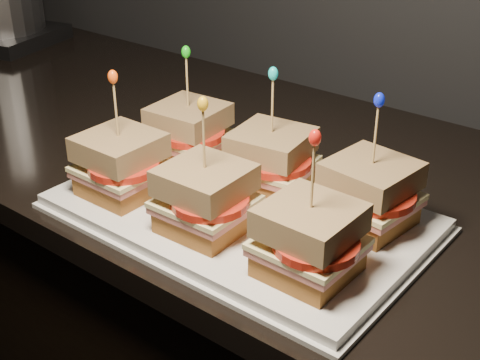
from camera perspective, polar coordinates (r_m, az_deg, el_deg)
The scene contains 46 objects.
granite_slab at distance 0.92m, azimuth 8.03°, elevation -1.27°, with size 2.63×0.63×0.03m, color black.
platter at distance 0.82m, azimuth -0.00°, elevation -2.85°, with size 0.44×0.27×0.02m, color white.
platter_rim at distance 0.82m, azimuth -0.00°, elevation -3.21°, with size 0.45×0.28×0.01m, color white.
sandwich_0_bread_bot at distance 0.93m, azimuth -4.31°, elevation 2.54°, with size 0.09×0.09×0.02m, color brown.
sandwich_0_ham at distance 0.93m, azimuth -4.35°, elevation 3.45°, with size 0.10×0.09×0.01m, color #C6695B.
sandwich_0_cheese at distance 0.92m, azimuth -4.36°, elevation 3.84°, with size 0.10×0.10×0.01m, color #F9EA9D.
sandwich_0_tomato at distance 0.91m, azimuth -4.07°, elevation 3.97°, with size 0.09×0.09×0.01m, color red.
sandwich_0_bread_top at distance 0.91m, azimuth -4.42°, elevation 5.41°, with size 0.09×0.09×0.03m, color #56290E.
sandwich_0_pick at distance 0.90m, azimuth -4.53°, elevation 8.09°, with size 0.00×0.00×0.09m, color tan.
sandwich_0_frill at distance 0.88m, azimuth -4.64°, elevation 10.84°, with size 0.01×0.01×0.02m, color #16B415.
sandwich_1_bread_bot at distance 0.85m, azimuth 2.63°, elevation 0.07°, with size 0.09×0.09×0.02m, color brown.
sandwich_1_ham at distance 0.85m, azimuth 2.65°, elevation 1.04°, with size 0.10×0.09×0.01m, color #C6695B.
sandwich_1_cheese at distance 0.84m, azimuth 2.66°, elevation 1.46°, with size 0.10×0.10×0.01m, color #F9EA9D.
sandwich_1_tomato at distance 0.83m, azimuth 3.10°, elevation 1.56°, with size 0.09×0.09×0.01m, color red.
sandwich_1_bread_top at distance 0.83m, azimuth 2.70°, elevation 3.15°, with size 0.09×0.09×0.03m, color #56290E.
sandwich_1_pick at distance 0.81m, azimuth 2.77°, elevation 6.06°, with size 0.00×0.00×0.09m, color tan.
sandwich_1_frill at distance 0.80m, azimuth 2.84°, elevation 9.06°, with size 0.01×0.01×0.02m, color #12C6C8.
sandwich_2_bread_bot at distance 0.79m, azimuth 10.82°, elevation -2.85°, with size 0.09×0.09×0.02m, color brown.
sandwich_2_ham at distance 0.78m, azimuth 10.92°, elevation -1.83°, with size 0.10×0.09×0.01m, color #C6695B.
sandwich_2_cheese at distance 0.78m, azimuth 10.97°, elevation -1.38°, with size 0.10×0.10×0.01m, color #F9EA9D.
sandwich_2_tomato at distance 0.77m, azimuth 11.59°, elevation -1.33°, with size 0.09×0.09×0.01m, color red.
sandwich_2_bread_top at distance 0.77m, azimuth 11.15°, elevation 0.40°, with size 0.09×0.09×0.03m, color #56290E.
sandwich_2_pick at distance 0.75m, azimuth 11.46°, elevation 3.49°, with size 0.00×0.00×0.09m, color tan.
sandwich_2_frill at distance 0.73m, azimuth 11.79°, elevation 6.71°, with size 0.01×0.01×0.02m, color #0E1EDC.
sandwich_3_bread_bot at distance 0.86m, azimuth -9.98°, elevation -0.30°, with size 0.09×0.09×0.02m, color brown.
sandwich_3_ham at distance 0.85m, azimuth -10.07°, elevation 0.67°, with size 0.10×0.09×0.01m, color #C6695B.
sandwich_3_cheese at distance 0.85m, azimuth -10.11°, elevation 1.10°, with size 0.10×0.10×0.01m, color #F9EA9D.
sandwich_3_tomato at distance 0.83m, azimuth -9.90°, elevation 1.18°, with size 0.09×0.09×0.01m, color red.
sandwich_3_bread_top at distance 0.83m, azimuth -10.26°, elevation 2.77°, with size 0.09×0.09×0.03m, color #56290E.
sandwich_3_pick at distance 0.82m, azimuth -10.53°, elevation 5.66°, with size 0.00×0.00×0.09m, color tan.
sandwich_3_frill at distance 0.80m, azimuth -10.81°, elevation 8.65°, with size 0.01×0.01×0.02m, color #FE5312.
sandwich_4_bread_bot at distance 0.77m, azimuth -2.92°, elevation -3.34°, with size 0.09×0.09×0.02m, color brown.
sandwich_4_ham at distance 0.76m, azimuth -2.95°, elevation -2.29°, with size 0.10×0.09×0.01m, color #C6695B.
sandwich_4_cheese at distance 0.76m, azimuth -2.97°, elevation -1.83°, with size 0.10×0.10×0.01m, color #F9EA9D.
sandwich_4_tomato at distance 0.74m, azimuth -2.59°, elevation -1.79°, with size 0.09×0.09×0.01m, color red.
sandwich_4_bread_top at distance 0.74m, azimuth -3.02°, elevation -0.00°, with size 0.09×0.09×0.03m, color #56290E.
sandwich_4_pick at distance 0.72m, azimuth -3.10°, elevation 3.18°, with size 0.00×0.00×0.09m, color tan.
sandwich_4_frill at distance 0.71m, azimuth -3.20°, elevation 6.50°, with size 0.01×0.01×0.02m, color gold.
sandwich_5_bread_bot at distance 0.70m, azimuth 5.81°, elevation -7.01°, with size 0.09×0.09×0.02m, color brown.
sandwich_5_ham at distance 0.69m, azimuth 5.87°, elevation -5.90°, with size 0.10×0.09×0.01m, color #C6695B.
sandwich_5_cheese at distance 0.68m, azimuth 5.90°, elevation -5.41°, with size 0.10×0.10×0.01m, color #F9EA9D.
sandwich_5_tomato at distance 0.67m, azimuth 6.51°, elevation -5.43°, with size 0.09×0.09×0.01m, color red.
sandwich_5_bread_top at distance 0.67m, azimuth 6.01°, elevation -3.45°, with size 0.09×0.09×0.03m, color #56290E.
sandwich_5_pick at distance 0.65m, azimuth 6.21°, elevation -0.02°, with size 0.00×0.00×0.09m, color tan.
sandwich_5_frill at distance 0.63m, azimuth 6.41°, elevation 3.61°, with size 0.01×0.01×0.02m, color red.
appliance_base at distance 1.63m, azimuth -19.82°, elevation 11.55°, with size 0.25×0.21×0.03m, color #262628.
Camera 1 is at (1.03, 0.99, 1.33)m, focal length 50.00 mm.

